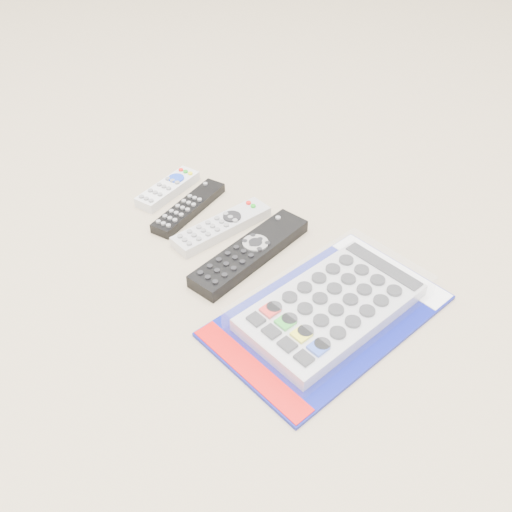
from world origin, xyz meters
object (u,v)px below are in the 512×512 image
Objects in this scene: remote_small_grey at (168,189)px; remote_large_black at (250,252)px; remote_slim_black at (189,207)px; jumbo_remote_packaged at (331,306)px; remote_silver_dvd at (221,226)px.

remote_small_grey is 0.24m from remote_large_black.
jumbo_remote_packaged is (0.33, -0.05, 0.01)m from remote_slim_black.
remote_large_black is (0.24, -0.05, 0.00)m from remote_small_grey.
remote_silver_dvd is 0.26m from jumbo_remote_packaged.
remote_slim_black is at bearing -173.49° from remote_silver_dvd.
remote_silver_dvd is at bearing 177.68° from jumbo_remote_packaged.
remote_small_grey is 0.16m from remote_silver_dvd.
remote_slim_black is (0.07, -0.02, -0.00)m from remote_small_grey.
remote_large_black is (0.08, -0.02, 0.00)m from remote_silver_dvd.
remote_large_black is at bearing -179.58° from jumbo_remote_packaged.
jumbo_remote_packaged reaches higher than remote_large_black.
remote_large_black is (0.17, -0.03, 0.00)m from remote_slim_black.
remote_silver_dvd is at bearing -11.54° from remote_slim_black.
remote_silver_dvd is at bearing -13.89° from remote_small_grey.
remote_small_grey is 0.07m from remote_slim_black.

